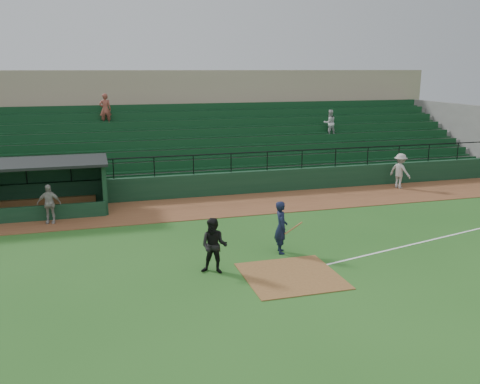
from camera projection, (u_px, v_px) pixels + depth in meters
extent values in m
plane|color=#22531B|center=(280.00, 265.00, 17.44)|extent=(90.00, 90.00, 0.00)
cube|color=brown|center=(223.00, 206.00, 24.92)|extent=(40.00, 4.00, 0.03)
cube|color=brown|center=(291.00, 276.00, 16.50)|extent=(3.00, 3.00, 0.03)
cube|color=white|center=(456.00, 234.00, 20.70)|extent=(17.49, 4.44, 0.01)
cube|color=#10321D|center=(213.00, 185.00, 26.84)|extent=(36.00, 0.35, 1.20)
cylinder|color=black|center=(212.00, 154.00, 26.46)|extent=(36.00, 0.06, 0.06)
cube|color=slate|center=(194.00, 148.00, 31.14)|extent=(36.00, 9.00, 3.60)
cube|color=#0F381B|center=(196.00, 142.00, 30.56)|extent=(34.56, 8.00, 4.05)
cube|color=slate|center=(447.00, 133.00, 35.93)|extent=(0.35, 9.50, 4.20)
cube|color=gray|center=(177.00, 116.00, 36.88)|extent=(38.00, 3.00, 6.40)
cube|color=slate|center=(181.00, 111.00, 34.90)|extent=(36.00, 2.00, 0.20)
imported|color=#BDBDBD|center=(330.00, 123.00, 33.01)|extent=(0.82, 0.64, 1.69)
imported|color=brown|center=(105.00, 109.00, 30.93)|extent=(0.70, 0.46, 1.91)
cube|color=#10321D|center=(11.00, 185.00, 24.29)|extent=(8.50, 0.20, 2.30)
cube|color=#10321D|center=(104.00, 185.00, 24.21)|extent=(0.20, 2.60, 2.30)
cube|color=black|center=(4.00, 164.00, 22.79)|extent=(8.90, 3.20, 0.12)
cube|color=olive|center=(12.00, 205.00, 24.12)|extent=(7.65, 0.40, 0.50)
cube|color=#10321D|center=(4.00, 216.00, 22.00)|extent=(8.50, 0.12, 0.70)
imported|color=black|center=(281.00, 227.00, 18.42)|extent=(0.56, 0.76, 1.92)
cylinder|color=olive|center=(294.00, 228.00, 18.35)|extent=(0.79, 0.34, 0.35)
imported|color=black|center=(214.00, 246.00, 16.57)|extent=(1.11, 1.01, 1.84)
imported|color=#A39E99|center=(400.00, 171.00, 28.36)|extent=(1.15, 1.43, 1.93)
imported|color=#9F9A94|center=(49.00, 204.00, 21.92)|extent=(1.04, 0.55, 1.70)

